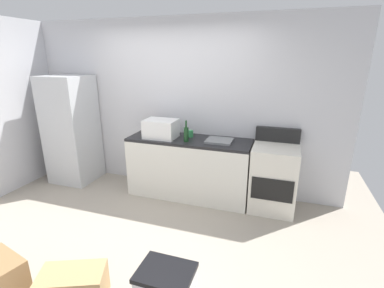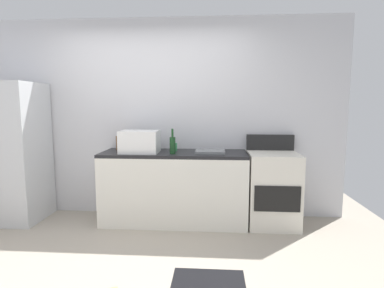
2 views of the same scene
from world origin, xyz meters
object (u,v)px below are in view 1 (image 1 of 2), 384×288
refrigerator (72,130)px  microwave (161,129)px  wine_bottle (186,134)px  cardboard_box_large (73,287)px  knife_block (149,126)px  stove_oven (273,177)px  coffee_mug (191,134)px

refrigerator → microwave: (1.64, -0.02, 0.16)m
wine_bottle → refrigerator: bearing=177.7°
wine_bottle → cardboard_box_large: (-0.31, -2.04, -0.85)m
cardboard_box_large → refrigerator: bearing=129.3°
knife_block → wine_bottle: bearing=-22.5°
stove_oven → knife_block: stove_oven is taller
knife_block → cardboard_box_large: (0.41, -2.34, -0.83)m
microwave → cardboard_box_large: size_ratio=0.85×
stove_oven → cardboard_box_large: size_ratio=2.04×
microwave → coffee_mug: microwave is taller
stove_oven → microwave: size_ratio=2.39×
microwave → cardboard_box_large: 2.28m
stove_oven → coffee_mug: size_ratio=11.00×
stove_oven → cardboard_box_large: bearing=-125.1°
microwave → refrigerator: bearing=179.3°
wine_bottle → coffee_mug: bearing=93.3°
coffee_mug → knife_block: size_ratio=0.56×
stove_oven → microwave: microwave is taller
microwave → coffee_mug: 0.44m
coffee_mug → knife_block: (-0.71, 0.07, 0.04)m
microwave → knife_block: 0.39m
coffee_mug → cardboard_box_large: size_ratio=0.19×
knife_block → cardboard_box_large: knife_block is taller
wine_bottle → coffee_mug: 0.24m
microwave → coffee_mug: (0.40, 0.17, -0.09)m
wine_bottle → knife_block: wine_bottle is taller
refrigerator → stove_oven: bearing=1.0°
refrigerator → coffee_mug: refrigerator is taller
wine_bottle → microwave: bearing=171.6°
coffee_mug → cardboard_box_large: 2.43m
wine_bottle → knife_block: (-0.72, 0.30, -0.02)m
refrigerator → knife_block: size_ratio=9.77×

